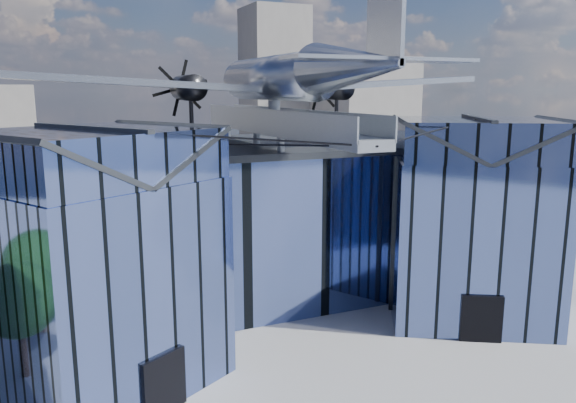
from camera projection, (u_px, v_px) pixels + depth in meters
name	position (u px, v px, depth m)	size (l,w,h in m)	color
ground_plane	(302.00, 335.00, 31.01)	(120.00, 120.00, 0.00)	gray
museum	(264.00, 217.00, 35.17)	(32.88, 24.50, 17.60)	#4E62A0
bg_towers	(154.00, 116.00, 75.04)	(77.00, 24.50, 26.00)	gray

